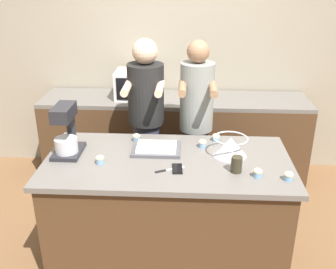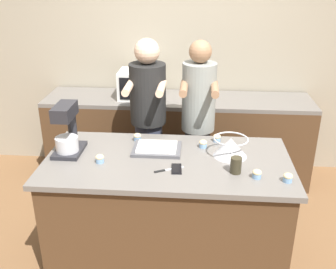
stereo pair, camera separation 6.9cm
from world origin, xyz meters
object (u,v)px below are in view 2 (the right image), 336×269
at_px(person_left, 148,125).
at_px(cupcake_4, 257,174).
at_px(stand_mixer, 67,132).
at_px(microwave_oven, 141,84).
at_px(person_right, 198,126).
at_px(cupcake_1, 203,144).
at_px(knife, 167,170).
at_px(cupcake_2, 100,159).
at_px(cupcake_3, 288,178).
at_px(cell_phone, 177,169).
at_px(cupcake_0, 217,138).
at_px(baking_tray, 157,148).
at_px(drinking_glass, 236,165).
at_px(cupcake_5, 137,137).
at_px(mixing_bowl, 230,146).

distance_m(person_left, cupcake_4, 1.25).
xyz_separation_m(stand_mixer, microwave_oven, (0.37, 1.30, -0.00)).
bearing_deg(microwave_oven, person_right, -47.42).
bearing_deg(cupcake_1, knife, -122.64).
height_order(person_right, microwave_oven, person_right).
distance_m(stand_mixer, knife, 0.82).
height_order(cupcake_2, cupcake_3, same).
bearing_deg(person_left, cupcake_2, -108.02).
height_order(cupcake_1, cupcake_2, same).
relative_size(stand_mixer, microwave_oven, 0.87).
height_order(cell_phone, cupcake_0, cupcake_0).
bearing_deg(baking_tray, drinking_glass, -27.74).
height_order(person_left, cupcake_5, person_left).
height_order(person_right, cupcake_3, person_right).
relative_size(drinking_glass, cupcake_0, 1.85).
bearing_deg(cupcake_0, person_right, 114.21).
relative_size(mixing_bowl, knife, 1.26).
bearing_deg(cupcake_1, cupcake_4, -51.34).
relative_size(person_right, mixing_bowl, 6.33).
bearing_deg(mixing_bowl, person_left, 139.10).
height_order(baking_tray, cupcake_3, cupcake_3).
bearing_deg(cupcake_5, cupcake_1, -9.54).
bearing_deg(microwave_oven, cupcake_1, -60.06).
bearing_deg(cupcake_2, person_right, 48.14).
bearing_deg(stand_mixer, mixing_bowl, 1.74).
bearing_deg(cupcake_5, drinking_glass, -32.22).
distance_m(cell_phone, cupcake_0, 0.58).
xyz_separation_m(microwave_oven, cupcake_3, (1.21, -1.61, -0.14)).
xyz_separation_m(mixing_bowl, cupcake_3, (0.36, -0.35, -0.05)).
xyz_separation_m(cupcake_1, cupcake_2, (-0.75, -0.31, 0.00)).
height_order(cell_phone, drinking_glass, drinking_glass).
height_order(cupcake_1, cupcake_5, same).
bearing_deg(cell_phone, person_right, 80.47).
bearing_deg(person_left, stand_mixer, -129.67).
xyz_separation_m(cell_phone, cupcake_2, (-0.56, 0.06, 0.03)).
relative_size(stand_mixer, drinking_glass, 3.36).
relative_size(cell_phone, cupcake_3, 2.38).
relative_size(mixing_bowl, microwave_oven, 0.58).
relative_size(cell_phone, cupcake_2, 2.38).
xyz_separation_m(stand_mixer, baking_tray, (0.66, 0.08, -0.15)).
xyz_separation_m(person_right, cupcake_5, (-0.49, -0.38, 0.05)).
bearing_deg(mixing_bowl, cupcake_2, -168.97).
relative_size(mixing_bowl, cupcake_5, 4.15).
distance_m(cupcake_4, cupcake_5, 1.04).
bearing_deg(microwave_oven, person_left, -76.33).
xyz_separation_m(knife, cupcake_3, (0.81, -0.09, 0.03)).
relative_size(drinking_glass, cupcake_3, 1.85).
xyz_separation_m(mixing_bowl, drinking_glass, (0.02, -0.26, -0.02)).
xyz_separation_m(cupcake_1, cupcake_4, (0.36, -0.45, 0.00)).
relative_size(cupcake_0, cupcake_1, 1.00).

